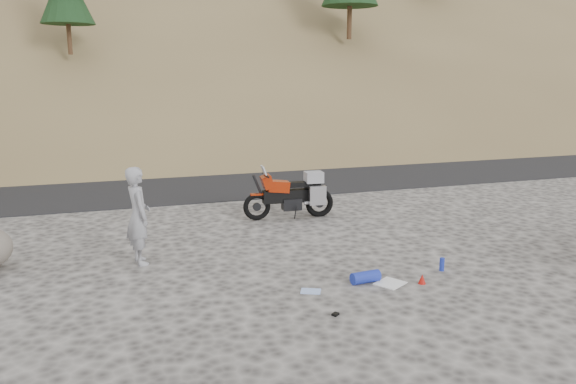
# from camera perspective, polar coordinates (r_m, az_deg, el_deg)

# --- Properties ---
(ground) EXTENTS (140.00, 140.00, 0.00)m
(ground) POSITION_cam_1_polar(r_m,az_deg,el_deg) (10.52, -0.76, -7.48)
(ground) COLOR #3C3937
(ground) RESTS_ON ground
(road) EXTENTS (120.00, 7.00, 0.05)m
(road) POSITION_cam_1_polar(r_m,az_deg,el_deg) (19.03, -8.87, 1.22)
(road) COLOR black
(road) RESTS_ON ground
(motorcycle) EXTENTS (2.29, 0.74, 1.36)m
(motorcycle) POSITION_cam_1_polar(r_m,az_deg,el_deg) (13.74, 0.52, -0.31)
(motorcycle) COLOR black
(motorcycle) RESTS_ON ground
(man) EXTENTS (0.56, 0.74, 1.84)m
(man) POSITION_cam_1_polar(r_m,az_deg,el_deg) (11.02, -14.72, -6.97)
(man) COLOR gray
(man) RESTS_ON ground
(gear_white_cloth) EXTENTS (0.61, 0.59, 0.02)m
(gear_white_cloth) POSITION_cam_1_polar(r_m,az_deg,el_deg) (9.81, 10.34, -9.11)
(gear_white_cloth) COLOR white
(gear_white_cloth) RESTS_ON ground
(gear_blue_mat) EXTENTS (0.53, 0.26, 0.21)m
(gear_blue_mat) POSITION_cam_1_polar(r_m,az_deg,el_deg) (9.75, 7.88, -8.56)
(gear_blue_mat) COLOR #1A2CA0
(gear_blue_mat) RESTS_ON ground
(gear_bottle) EXTENTS (0.11, 0.11, 0.24)m
(gear_bottle) POSITION_cam_1_polar(r_m,az_deg,el_deg) (10.59, 15.37, -7.10)
(gear_bottle) COLOR #1A2CA0
(gear_bottle) RESTS_ON ground
(gear_funnel) EXTENTS (0.16, 0.16, 0.17)m
(gear_funnel) POSITION_cam_1_polar(r_m,az_deg,el_deg) (9.90, 13.47, -8.59)
(gear_funnel) COLOR #AF120B
(gear_funnel) RESTS_ON ground
(gear_glove_b) EXTENTS (0.13, 0.12, 0.03)m
(gear_glove_b) POSITION_cam_1_polar(r_m,az_deg,el_deg) (8.51, 4.84, -12.27)
(gear_glove_b) COLOR black
(gear_glove_b) RESTS_ON ground
(gear_blue_cloth) EXTENTS (0.40, 0.35, 0.01)m
(gear_blue_cloth) POSITION_cam_1_polar(r_m,az_deg,el_deg) (9.34, 2.33, -10.03)
(gear_blue_cloth) COLOR #9BB6EF
(gear_blue_cloth) RESTS_ON ground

